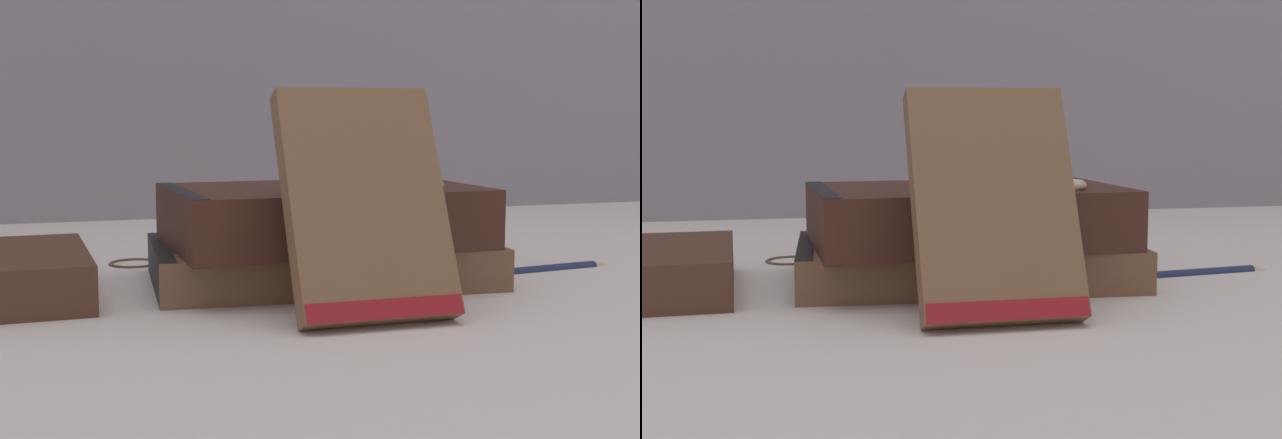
% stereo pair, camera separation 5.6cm
% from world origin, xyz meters
% --- Properties ---
extents(ground_plane, '(3.00, 3.00, 0.00)m').
position_xyz_m(ground_plane, '(0.00, 0.00, 0.00)').
color(ground_plane, silver).
extents(book_flat_bottom, '(0.26, 0.17, 0.03)m').
position_xyz_m(book_flat_bottom, '(0.02, 0.06, 0.02)').
color(book_flat_bottom, brown).
rests_on(book_flat_bottom, ground_plane).
extents(book_flat_top, '(0.23, 0.15, 0.04)m').
position_xyz_m(book_flat_top, '(0.01, 0.04, 0.05)').
color(book_flat_top, '#422319').
rests_on(book_flat_top, book_flat_bottom).
extents(book_leaning_front, '(0.10, 0.08, 0.14)m').
position_xyz_m(book_leaning_front, '(0.01, -0.06, 0.07)').
color(book_leaning_front, brown).
rests_on(book_leaning_front, ground_plane).
extents(pocket_watch, '(0.05, 0.05, 0.01)m').
position_xyz_m(pocket_watch, '(0.08, 0.01, 0.08)').
color(pocket_watch, white).
rests_on(pocket_watch, book_flat_top).
extents(reading_glasses, '(0.10, 0.05, 0.00)m').
position_xyz_m(reading_glasses, '(-0.08, 0.18, 0.00)').
color(reading_glasses, '#4C3828').
rests_on(reading_glasses, ground_plane).
extents(fountain_pen, '(0.13, 0.02, 0.01)m').
position_xyz_m(fountain_pen, '(0.21, 0.05, 0.00)').
color(fountain_pen, '#1E284C').
rests_on(fountain_pen, ground_plane).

